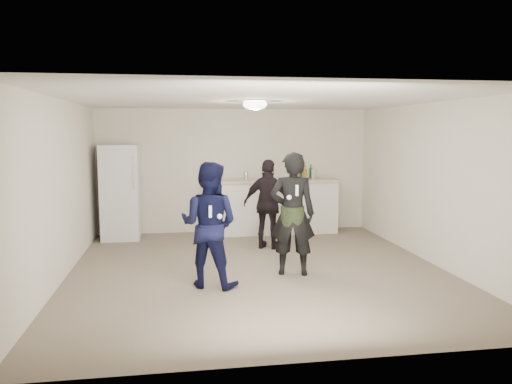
{
  "coord_description": "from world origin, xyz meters",
  "views": [
    {
      "loc": [
        -1.15,
        -7.12,
        2.06
      ],
      "look_at": [
        0.0,
        0.2,
        1.15
      ],
      "focal_mm": 35.0,
      "sensor_mm": 36.0,
      "label": 1
    }
  ],
  "objects": [
    {
      "name": "counter_top",
      "position": [
        0.72,
        2.67,
        1.07
      ],
      "size": [
        2.68,
        0.64,
        0.04
      ],
      "primitive_type": "cube",
      "color": "#C3B097",
      "rests_on": "counter"
    },
    {
      "name": "remote_woman",
      "position": [
        0.45,
        -0.51,
        1.25
      ],
      "size": [
        0.04,
        0.04,
        0.15
      ],
      "primitive_type": "cube",
      "color": "white",
      "rests_on": "woman"
    },
    {
      "name": "spectator",
      "position": [
        0.41,
        1.37,
        0.78
      ],
      "size": [
        0.99,
        0.75,
        1.57
      ],
      "primitive_type": "imported",
      "rotation": [
        0.0,
        0.0,
        2.69
      ],
      "color": "black",
      "rests_on": "floor"
    },
    {
      "name": "remote_man",
      "position": [
        -0.76,
        -0.9,
        1.05
      ],
      "size": [
        0.04,
        0.04,
        0.15
      ],
      "primitive_type": "cube",
      "color": "silver",
      "rests_on": "man"
    },
    {
      "name": "ceiling",
      "position": [
        0.0,
        0.0,
        2.5
      ],
      "size": [
        6.0,
        6.0,
        0.0
      ],
      "primitive_type": "plane",
      "rotation": [
        3.14,
        0.0,
        0.0
      ],
      "color": "silver",
      "rests_on": "wall_back"
    },
    {
      "name": "wall_back",
      "position": [
        0.0,
        3.0,
        1.25
      ],
      "size": [
        6.0,
        0.0,
        6.0
      ],
      "primitive_type": "plane",
      "rotation": [
        1.57,
        0.0,
        0.0
      ],
      "color": "beige",
      "rests_on": "floor"
    },
    {
      "name": "counter",
      "position": [
        0.72,
        2.67,
        0.53
      ],
      "size": [
        2.6,
        0.56,
        1.05
      ],
      "primitive_type": "cube",
      "color": "silver",
      "rests_on": "floor"
    },
    {
      "name": "woman",
      "position": [
        0.45,
        -0.26,
        0.88
      ],
      "size": [
        0.72,
        0.56,
        1.77
      ],
      "primitive_type": "imported",
      "rotation": [
        0.0,
        0.0,
        2.92
      ],
      "color": "black",
      "rests_on": "floor"
    },
    {
      "name": "bottle_cluster",
      "position": [
        1.39,
        2.67,
        1.2
      ],
      "size": [
        0.45,
        0.41,
        0.26
      ],
      "color": "#134222",
      "rests_on": "counter_top"
    },
    {
      "name": "wall_right",
      "position": [
        2.75,
        0.0,
        1.25
      ],
      "size": [
        0.0,
        6.0,
        6.0
      ],
      "primitive_type": "plane",
      "rotation": [
        1.57,
        0.0,
        -1.57
      ],
      "color": "beige",
      "rests_on": "floor"
    },
    {
      "name": "floor",
      "position": [
        0.0,
        0.0,
        0.0
      ],
      "size": [
        6.0,
        6.0,
        0.0
      ],
      "primitive_type": "plane",
      "color": "#6B5B4C",
      "rests_on": "ground"
    },
    {
      "name": "fridge_handle",
      "position": [
        -1.96,
        2.23,
        1.3
      ],
      "size": [
        0.02,
        0.02,
        0.6
      ],
      "primitive_type": "cylinder",
      "color": "silver",
      "rests_on": "fridge"
    },
    {
      "name": "man",
      "position": [
        -0.76,
        -0.62,
        0.83
      ],
      "size": [
        1.0,
        0.91,
        1.66
      ],
      "primitive_type": "imported",
      "rotation": [
        0.0,
        0.0,
        2.71
      ],
      "color": "#0F113E",
      "rests_on": "floor"
    },
    {
      "name": "camo_shorts",
      "position": [
        0.45,
        -0.26,
        0.85
      ],
      "size": [
        0.34,
        0.34,
        0.28
      ],
      "primitive_type": "cylinder",
      "color": "#2B3C1B",
      "rests_on": "woman"
    },
    {
      "name": "shaker",
      "position": [
        0.19,
        2.68,
        1.18
      ],
      "size": [
        0.08,
        0.08,
        0.17
      ],
      "primitive_type": "cylinder",
      "color": "#B2B2B7",
      "rests_on": "counter_top"
    },
    {
      "name": "nunchuk_man",
      "position": [
        -0.64,
        -0.87,
        0.98
      ],
      "size": [
        0.07,
        0.07,
        0.07
      ],
      "primitive_type": "sphere",
      "color": "white",
      "rests_on": "man"
    },
    {
      "name": "wall_left",
      "position": [
        -2.75,
        0.0,
        1.25
      ],
      "size": [
        0.0,
        6.0,
        6.0
      ],
      "primitive_type": "plane",
      "rotation": [
        1.57,
        0.0,
        1.57
      ],
      "color": "beige",
      "rests_on": "floor"
    },
    {
      "name": "nunchuk_woman",
      "position": [
        0.35,
        -0.48,
        1.15
      ],
      "size": [
        0.07,
        0.07,
        0.07
      ],
      "primitive_type": "sphere",
      "color": "white",
      "rests_on": "woman"
    },
    {
      "name": "ceiling_dome",
      "position": [
        0.0,
        0.3,
        2.45
      ],
      "size": [
        0.36,
        0.36,
        0.16
      ],
      "primitive_type": "ellipsoid",
      "color": "white",
      "rests_on": "ceiling"
    },
    {
      "name": "fridge",
      "position": [
        -2.24,
        2.6,
        0.9
      ],
      "size": [
        0.7,
        0.7,
        1.8
      ],
      "primitive_type": "cube",
      "color": "silver",
      "rests_on": "floor"
    },
    {
      "name": "wall_front",
      "position": [
        0.0,
        -3.0,
        1.25
      ],
      "size": [
        6.0,
        0.0,
        6.0
      ],
      "primitive_type": "plane",
      "rotation": [
        -1.57,
        0.0,
        0.0
      ],
      "color": "beige",
      "rests_on": "floor"
    }
  ]
}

